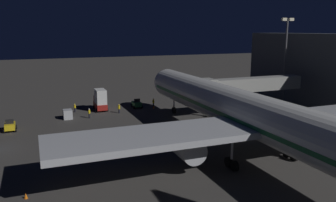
% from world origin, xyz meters
% --- Properties ---
extents(ground_plane, '(320.00, 320.00, 0.00)m').
position_xyz_m(ground_plane, '(0.00, 0.00, 0.00)').
color(ground_plane, '#383533').
extents(airliner_at_gate, '(49.05, 64.16, 17.89)m').
position_xyz_m(airliner_at_gate, '(0.00, 11.19, 5.36)').
color(airliner_at_gate, silver).
rests_on(airliner_at_gate, ground_plane).
extents(jet_bridge, '(22.23, 3.40, 7.01)m').
position_xyz_m(jet_bridge, '(-11.92, -9.85, 5.48)').
color(jet_bridge, '#9E9E99').
rests_on(jet_bridge, ground_plane).
extents(apron_floodlight_mast, '(2.90, 0.50, 18.10)m').
position_xyz_m(apron_floodlight_mast, '(-25.50, -14.64, 10.49)').
color(apron_floodlight_mast, '#59595E').
rests_on(apron_floodlight_mast, ground_plane).
extents(cargo_truck_aft, '(2.36, 4.90, 4.24)m').
position_xyz_m(cargo_truck_aft, '(12.54, -22.50, 2.09)').
color(cargo_truck_aft, maroon).
rests_on(cargo_truck_aft, ground_plane).
extents(baggage_tug_spare, '(1.86, 2.54, 1.95)m').
position_xyz_m(baggage_tug_spare, '(5.25, -21.96, 0.78)').
color(baggage_tug_spare, '#287038').
rests_on(baggage_tug_spare, ground_plane).
extents(baggage_tug_lead, '(1.86, 2.66, 1.95)m').
position_xyz_m(baggage_tug_lead, '(28.51, -13.27, 0.78)').
color(baggage_tug_lead, yellow).
rests_on(baggage_tug_lead, ground_plane).
extents(baggage_container_near_belt, '(1.54, 1.89, 1.66)m').
position_xyz_m(baggage_container_near_belt, '(19.28, -17.84, 0.83)').
color(baggage_container_near_belt, '#B7BABF').
rests_on(baggage_container_near_belt, ground_plane).
extents(ground_crew_near_nose_gear, '(0.40, 0.40, 1.66)m').
position_xyz_m(ground_crew_near_nose_gear, '(17.47, -22.68, 0.91)').
color(ground_crew_near_nose_gear, black).
rests_on(ground_crew_near_nose_gear, ground_plane).
extents(ground_crew_by_belt_loader, '(0.40, 0.40, 1.79)m').
position_xyz_m(ground_crew_by_belt_loader, '(9.69, -18.73, 0.98)').
color(ground_crew_by_belt_loader, black).
rests_on(ground_crew_by_belt_loader, ground_plane).
extents(ground_crew_marshaller_fwd, '(0.40, 0.40, 1.92)m').
position_xyz_m(ground_crew_marshaller_fwd, '(2.01, -20.78, 1.06)').
color(ground_crew_marshaller_fwd, black).
rests_on(ground_crew_marshaller_fwd, ground_plane).
extents(ground_crew_by_tug, '(0.40, 0.40, 1.79)m').
position_xyz_m(ground_crew_by_tug, '(15.62, -16.84, 0.99)').
color(ground_crew_by_tug, black).
rests_on(ground_crew_by_tug, ground_plane).
extents(traffic_cone_nose_port, '(0.36, 0.36, 0.55)m').
position_xyz_m(traffic_cone_nose_port, '(-2.20, -20.15, 0.28)').
color(traffic_cone_nose_port, orange).
rests_on(traffic_cone_nose_port, ground_plane).
extents(traffic_cone_nose_starboard, '(0.36, 0.36, 0.55)m').
position_xyz_m(traffic_cone_nose_starboard, '(2.20, -20.15, 0.28)').
color(traffic_cone_nose_starboard, orange).
rests_on(traffic_cone_nose_starboard, ground_plane).
extents(traffic_cone_wingtip_svc_side, '(0.36, 0.36, 0.55)m').
position_xyz_m(traffic_cone_wingtip_svc_side, '(26.02, 11.64, 0.28)').
color(traffic_cone_wingtip_svc_side, orange).
rests_on(traffic_cone_wingtip_svc_side, ground_plane).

